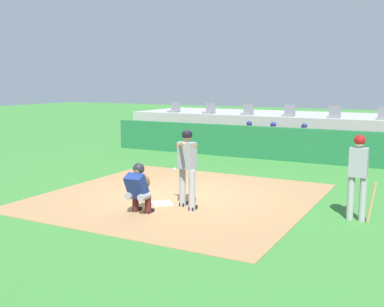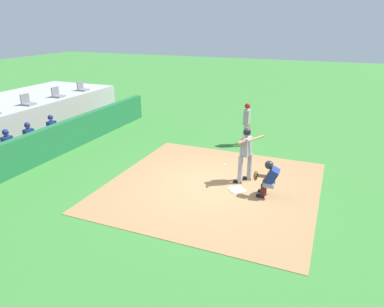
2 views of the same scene
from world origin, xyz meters
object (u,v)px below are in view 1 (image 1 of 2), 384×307
Objects in this scene: catcher_crouched at (139,186)px; dugout_player_0 at (248,137)px; home_plate at (162,203)px; stadium_seat_5 at (384,116)px; dugout_player_1 at (272,138)px; stadium_seat_1 at (210,110)px; dugout_player_2 at (303,140)px; on_deck_batter at (359,172)px; stadium_seat_4 at (334,114)px; stadium_seat_2 at (248,112)px; stadium_seat_3 at (289,113)px; batter_at_plate at (187,163)px; stadium_seat_0 at (174,109)px.

dugout_player_0 reaches higher than catcher_crouched.
stadium_seat_5 reaches higher than home_plate.
dugout_player_1 is 4.28m from stadium_seat_1.
catcher_crouched is at bearing -97.38° from dugout_player_2.
dugout_player_2 is (1.16, 8.14, 0.65)m from home_plate.
on_deck_batter is 9.68m from stadium_seat_4.
stadium_seat_2 is at bearing 0.00° from stadium_seat_1.
catcher_crouched is 11.12m from stadium_seat_3.
batter_at_plate is 3.76× the size of stadium_seat_2.
stadium_seat_0 is at bearing 180.00° from stadium_seat_2.
on_deck_batter is 7.96m from dugout_player_2.
home_plate is at bearing -82.79° from dugout_player_0.
stadium_seat_4 is (0.70, 2.03, 0.86)m from dugout_player_2.
stadium_seat_2 is (3.71, 0.00, 0.00)m from stadium_seat_0.
dugout_player_0 is 3.64m from stadium_seat_4.
stadium_seat_1 and stadium_seat_5 have the same top height.
stadium_seat_0 reaches higher than dugout_player_2.
on_deck_batter reaches higher than catcher_crouched.
stadium_seat_2 is 1.00× the size of stadium_seat_4.
dugout_player_1 is (-0.74, 8.19, -0.36)m from batter_at_plate.
stadium_seat_4 reaches higher than catcher_crouched.
stadium_seat_4 is at bearing 80.42° from catcher_crouched.
stadium_seat_3 reaches higher than dugout_player_1.
on_deck_batter is at bearing 22.05° from catcher_crouched.
stadium_seat_3 is (5.57, 0.00, 0.00)m from stadium_seat_0.
dugout_player_1 is (-4.27, 7.33, -0.35)m from on_deck_batter.
stadium_seat_0 is 9.29m from stadium_seat_5.
batter_at_plate is 3.76× the size of stadium_seat_3.
dugout_player_1 is at bearing 95.16° from batter_at_plate.
dugout_player_2 is 2.71× the size of stadium_seat_5.
stadium_seat_1 is (-7.94, 9.37, 0.51)m from on_deck_batter.
batter_at_plate is at bearing -66.69° from stadium_seat_1.
stadium_seat_1 is (1.86, 0.00, 0.00)m from stadium_seat_0.
catcher_crouched is 11.28m from stadium_seat_2.
catcher_crouched is (-0.71, -0.86, -0.43)m from batter_at_plate.
dugout_player_1 is at bearing -48.38° from stadium_seat_2.
stadium_seat_3 reaches higher than on_deck_batter.
stadium_seat_2 is (-2.55, 10.22, 0.50)m from batter_at_plate.
dugout_player_2 is (1.17, 9.05, 0.07)m from catcher_crouched.
catcher_crouched is at bearing -90.93° from home_plate.
stadium_seat_2 is at bearing 180.00° from stadium_seat_5.
dugout_player_2 is 3.38m from stadium_seat_5.
on_deck_batter reaches higher than dugout_player_2.
batter_at_plate is 1.01× the size of on_deck_batter.
dugout_player_0 is at bearing -24.14° from stadium_seat_0.
batter_at_plate is at bearing -106.48° from stadium_seat_5.
stadium_seat_5 is (1.86, 0.00, 0.00)m from stadium_seat_4.
home_plate is 8.17m from dugout_player_1.
stadium_seat_2 reaches higher than batter_at_plate.
dugout_player_2 is 7.08m from stadium_seat_0.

